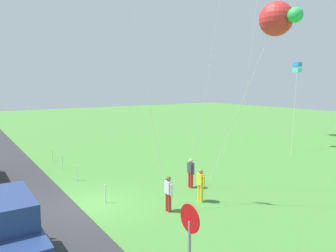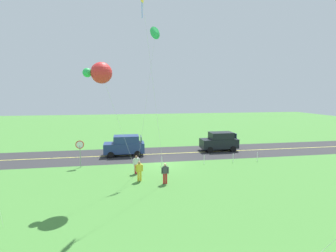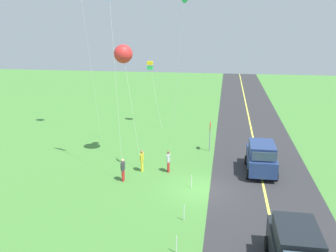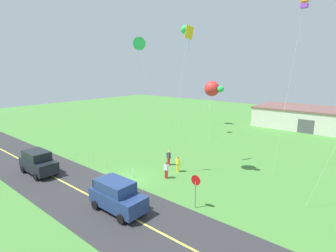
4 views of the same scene
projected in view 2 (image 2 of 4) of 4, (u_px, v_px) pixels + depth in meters
The scene contains 15 objects.
ground_plane at pixel (162, 164), 24.47m from camera, with size 120.00×120.00×0.10m, color #478438.
asphalt_road at pixel (157, 154), 28.37m from camera, with size 120.00×7.00×0.00m, color #2D2D30.
road_centre_stripe at pixel (157, 154), 28.37m from camera, with size 120.00×0.16×0.00m, color #E5E04C.
car_suv_foreground at pixel (125, 145), 27.60m from camera, with size 4.40×2.12×2.24m.
car_parked_west_near at pixel (220, 141), 29.97m from camera, with size 4.40×2.12×2.24m.
stop_sign at pixel (80, 149), 23.03m from camera, with size 0.76×0.08×2.56m.
person_adult_near at pixel (165, 173), 18.95m from camera, with size 0.58×0.22×1.60m.
person_adult_companion at pixel (139, 171), 19.49m from camera, with size 0.58×0.22×1.60m.
person_child_watcher at pixel (136, 164), 21.35m from camera, with size 0.58×0.22×1.60m.
kite_blue_mid at pixel (100, 73), 16.28m from camera, with size 3.69×2.57×8.94m.
kite_yellow_high at pixel (155, 33), 21.44m from camera, with size 2.45×1.72×12.68m.
fence_post_0 at pixel (257, 157), 25.36m from camera, with size 0.05×0.05×0.90m, color silver.
fence_post_1 at pixel (233, 158), 24.92m from camera, with size 0.05×0.05×0.90m, color silver.
fence_post_2 at pixel (204, 159), 24.41m from camera, with size 0.05×0.05×0.90m, color silver.
fence_post_3 at pixel (162, 161), 23.69m from camera, with size 0.05×0.05×0.90m, color silver.
Camera 2 is at (3.44, 23.52, 6.90)m, focal length 26.48 mm.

